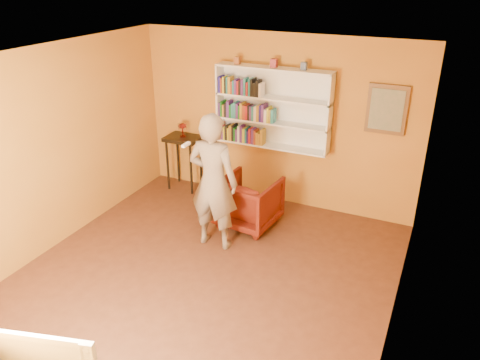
% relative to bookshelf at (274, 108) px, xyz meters
% --- Properties ---
extents(room_shell, '(5.30, 5.80, 2.88)m').
position_rel_bookshelf_xyz_m(room_shell, '(0.00, -2.41, -0.58)').
color(room_shell, '#492717').
rests_on(room_shell, ground).
extents(bookshelf, '(1.80, 0.29, 1.23)m').
position_rel_bookshelf_xyz_m(bookshelf, '(0.00, 0.00, 0.00)').
color(bookshelf, white).
rests_on(bookshelf, room_shell).
extents(books_row_lower, '(0.75, 0.19, 0.27)m').
position_rel_bookshelf_xyz_m(books_row_lower, '(-0.49, -0.11, -0.46)').
color(books_row_lower, '#AA1A1F').
rests_on(books_row_lower, bookshelf).
extents(books_row_middle, '(0.92, 0.19, 0.27)m').
position_rel_bookshelf_xyz_m(books_row_middle, '(-0.40, -0.11, -0.08)').
color(books_row_middle, '#552A7E').
rests_on(books_row_middle, bookshelf).
extents(books_row_upper, '(0.71, 0.19, 0.26)m').
position_rel_bookshelf_xyz_m(books_row_upper, '(-0.51, -0.11, 0.30)').
color(books_row_upper, navy).
rests_on(books_row_upper, bookshelf).
extents(ornament_left, '(0.08, 0.08, 0.11)m').
position_rel_bookshelf_xyz_m(ornament_left, '(-0.59, -0.06, 0.67)').
color(ornament_left, '#9A562C').
rests_on(ornament_left, bookshelf).
extents(ornament_centre, '(0.09, 0.09, 0.12)m').
position_rel_bookshelf_xyz_m(ornament_centre, '(0.00, -0.06, 0.68)').
color(ornament_centre, '#93313C').
rests_on(ornament_centre, bookshelf).
extents(ornament_right, '(0.08, 0.08, 0.11)m').
position_rel_bookshelf_xyz_m(ornament_right, '(0.46, -0.06, 0.68)').
color(ornament_right, '#465576').
rests_on(ornament_right, bookshelf).
extents(framed_painting, '(0.55, 0.05, 0.70)m').
position_rel_bookshelf_xyz_m(framed_painting, '(1.65, 0.05, 0.16)').
color(framed_painting, brown).
rests_on(framed_painting, room_shell).
extents(console_table, '(0.58, 0.44, 0.94)m').
position_rel_bookshelf_xyz_m(console_table, '(-1.56, -0.16, -0.81)').
color(console_table, black).
rests_on(console_table, ground).
extents(ruby_lustre, '(0.14, 0.15, 0.23)m').
position_rel_bookshelf_xyz_m(ruby_lustre, '(-1.56, -0.16, -0.48)').
color(ruby_lustre, '#990D0E').
rests_on(ruby_lustre, console_table).
extents(armchair, '(0.89, 0.91, 0.76)m').
position_rel_bookshelf_xyz_m(armchair, '(-0.03, -0.86, -1.22)').
color(armchair, '#450A04').
rests_on(armchair, ground).
extents(person, '(0.70, 0.47, 1.90)m').
position_rel_bookshelf_xyz_m(person, '(-0.24, -1.56, -0.64)').
color(person, '#776757').
rests_on(person, ground).
extents(game_remote, '(0.04, 0.15, 0.04)m').
position_rel_bookshelf_xyz_m(game_remote, '(-0.42, -1.91, -0.02)').
color(game_remote, white).
rests_on(game_remote, person).
extents(television, '(0.97, 0.37, 0.56)m').
position_rel_bookshelf_xyz_m(television, '(-0.10, -4.66, -0.78)').
color(television, black).
rests_on(television, tv_cabinet).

